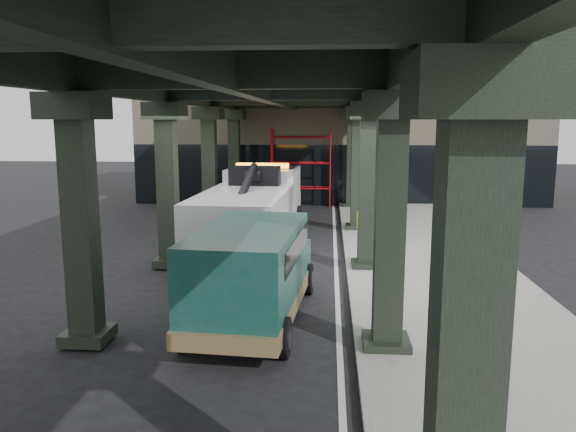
% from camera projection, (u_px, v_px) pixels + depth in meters
% --- Properties ---
extents(ground, '(90.00, 90.00, 0.00)m').
position_uv_depth(ground, '(274.00, 289.00, 15.10)').
color(ground, black).
rests_on(ground, ground).
extents(sidewalk, '(5.00, 40.00, 0.15)m').
position_uv_depth(sidewalk, '(430.00, 270.00, 16.73)').
color(sidewalk, gray).
rests_on(sidewalk, ground).
extents(lane_stripe, '(0.12, 38.00, 0.01)m').
position_uv_depth(lane_stripe, '(336.00, 270.00, 16.94)').
color(lane_stripe, silver).
rests_on(lane_stripe, ground).
extents(viaduct, '(7.40, 32.00, 6.40)m').
position_uv_depth(viaduct, '(266.00, 86.00, 16.17)').
color(viaduct, black).
rests_on(viaduct, ground).
extents(building, '(22.00, 10.00, 8.00)m').
position_uv_depth(building, '(339.00, 128.00, 33.94)').
color(building, '#C6B793').
rests_on(building, ground).
extents(scaffolding, '(3.08, 0.88, 4.00)m').
position_uv_depth(scaffolding, '(301.00, 166.00, 29.14)').
color(scaffolding, '#B20E17').
rests_on(scaffolding, ground).
extents(tow_truck, '(3.09, 9.36, 3.03)m').
position_uv_depth(tow_truck, '(253.00, 208.00, 19.39)').
color(tow_truck, black).
rests_on(tow_truck, ground).
extents(towed_van, '(2.57, 5.64, 2.23)m').
position_uv_depth(towed_van, '(252.00, 271.00, 12.39)').
color(towed_van, '#12433B').
rests_on(towed_van, ground).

